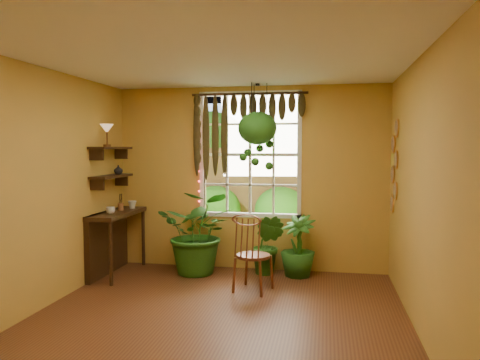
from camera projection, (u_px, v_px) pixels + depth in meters
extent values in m
plane|color=brown|center=(214.00, 324.00, 4.80)|extent=(4.50, 4.50, 0.00)
plane|color=white|center=(213.00, 57.00, 4.61)|extent=(4.50, 4.50, 0.00)
plane|color=#B9953F|center=(250.00, 178.00, 6.91)|extent=(4.00, 0.00, 4.00)
plane|color=#B9953F|center=(34.00, 190.00, 5.06)|extent=(0.00, 4.50, 4.50)
plane|color=#B9953F|center=(423.00, 197.00, 4.34)|extent=(0.00, 4.50, 4.50)
cube|color=white|center=(250.00, 155.00, 6.91)|extent=(1.52, 0.10, 1.86)
cube|color=white|center=(250.00, 155.00, 6.94)|extent=(1.38, 0.01, 1.78)
cylinder|color=#381F0F|center=(249.00, 94.00, 6.74)|extent=(1.70, 0.04, 0.04)
cube|color=#381F0F|center=(117.00, 214.00, 6.63)|extent=(0.40, 1.20, 0.06)
cube|color=#381F0F|center=(107.00, 242.00, 6.69)|extent=(0.08, 1.18, 0.90)
cylinder|color=#381F0F|center=(111.00, 253.00, 6.09)|extent=(0.05, 0.05, 0.86)
cylinder|color=#381F0F|center=(143.00, 237.00, 7.17)|extent=(0.05, 0.05, 0.86)
cube|color=#381F0F|center=(112.00, 176.00, 6.61)|extent=(0.25, 0.90, 0.04)
cube|color=#381F0F|center=(111.00, 148.00, 6.58)|extent=(0.25, 0.90, 0.04)
cube|color=#285B1A|center=(281.00, 219.00, 11.91)|extent=(14.00, 10.00, 0.04)
cube|color=olive|center=(274.00, 190.00, 10.08)|extent=(12.00, 0.10, 1.80)
plane|color=#82A4DA|center=(287.00, 156.00, 13.57)|extent=(12.00, 0.00, 12.00)
cylinder|color=maroon|center=(253.00, 256.00, 5.87)|extent=(0.52, 0.52, 0.04)
torus|color=maroon|center=(247.00, 220.00, 5.67)|extent=(0.40, 0.14, 0.40)
imported|color=#1A4B14|center=(199.00, 232.00, 6.67)|extent=(1.14, 1.00, 1.21)
imported|color=#1A4B14|center=(268.00, 245.00, 6.63)|extent=(0.57, 0.51, 0.86)
imported|color=#1A4B14|center=(298.00, 246.00, 6.54)|extent=(0.64, 0.64, 0.86)
ellipsoid|color=black|center=(257.00, 134.00, 6.55)|extent=(0.32, 0.32, 0.19)
ellipsoid|color=#1A4B14|center=(257.00, 128.00, 6.55)|extent=(0.54, 0.54, 0.46)
imported|color=silver|center=(111.00, 210.00, 6.38)|extent=(0.14, 0.14, 0.10)
imported|color=beige|center=(132.00, 205.00, 6.94)|extent=(0.12, 0.12, 0.11)
cylinder|color=brown|center=(121.00, 207.00, 6.74)|extent=(0.08, 0.08, 0.10)
imported|color=#B2AD99|center=(118.00, 170.00, 6.81)|extent=(0.16, 0.16, 0.13)
cylinder|color=brown|center=(107.00, 146.00, 6.43)|extent=(0.10, 0.10, 0.03)
cylinder|color=brown|center=(107.00, 138.00, 6.42)|extent=(0.02, 0.02, 0.19)
cone|color=slate|center=(107.00, 129.00, 6.41)|extent=(0.19, 0.19, 0.12)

